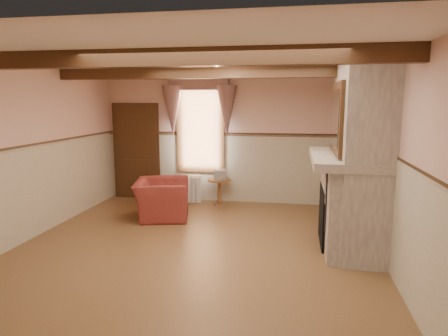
% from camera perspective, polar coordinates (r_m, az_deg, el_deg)
% --- Properties ---
extents(floor, '(5.50, 6.00, 0.01)m').
position_cam_1_polar(floor, '(6.22, -4.27, -11.38)').
color(floor, brown).
rests_on(floor, ground).
extents(ceiling, '(5.50, 6.00, 0.01)m').
position_cam_1_polar(ceiling, '(5.84, -4.62, 15.21)').
color(ceiling, silver).
rests_on(ceiling, wall_back).
extents(wall_back, '(5.50, 0.02, 2.80)m').
position_cam_1_polar(wall_back, '(8.79, 0.49, 4.21)').
color(wall_back, '#D1A291').
rests_on(wall_back, floor).
extents(wall_front, '(5.50, 0.02, 2.80)m').
position_cam_1_polar(wall_front, '(3.12, -18.48, -6.24)').
color(wall_front, '#D1A291').
rests_on(wall_front, floor).
extents(wall_left, '(0.02, 6.00, 2.80)m').
position_cam_1_polar(wall_left, '(7.08, -26.54, 1.89)').
color(wall_left, '#D1A291').
rests_on(wall_left, floor).
extents(wall_right, '(0.02, 6.00, 2.80)m').
position_cam_1_polar(wall_right, '(5.83, 22.74, 0.71)').
color(wall_right, '#D1A291').
rests_on(wall_right, floor).
extents(wainscot, '(5.50, 6.00, 1.50)m').
position_cam_1_polar(wainscot, '(6.00, -4.36, -4.67)').
color(wainscot, '#BEB499').
rests_on(wainscot, floor).
extents(chair_rail, '(5.50, 6.00, 0.08)m').
position_cam_1_polar(chair_rail, '(5.86, -4.45, 2.46)').
color(chair_rail, black).
rests_on(chair_rail, wainscot).
extents(firebox, '(0.20, 0.95, 0.90)m').
position_cam_1_polar(firebox, '(6.49, 14.55, -6.58)').
color(firebox, black).
rests_on(firebox, floor).
extents(armchair, '(1.21, 1.31, 0.72)m').
position_cam_1_polar(armchair, '(7.78, -8.87, -4.37)').
color(armchair, maroon).
rests_on(armchair, floor).
extents(side_table, '(0.62, 0.62, 0.55)m').
position_cam_1_polar(side_table, '(8.70, -0.65, -3.36)').
color(side_table, brown).
rests_on(side_table, floor).
extents(book_stack, '(0.32, 0.37, 0.20)m').
position_cam_1_polar(book_stack, '(8.64, -0.64, -0.91)').
color(book_stack, '#B7AD8C').
rests_on(book_stack, side_table).
extents(radiator, '(0.72, 0.36, 0.60)m').
position_cam_1_polar(radiator, '(8.87, -5.57, -2.99)').
color(radiator, silver).
rests_on(radiator, floor).
extents(bowl, '(0.33, 0.33, 0.08)m').
position_cam_1_polar(bowl, '(6.37, 17.09, 2.27)').
color(bowl, brown).
rests_on(bowl, mantel).
extents(mantel_clock, '(0.14, 0.24, 0.20)m').
position_cam_1_polar(mantel_clock, '(6.83, 16.65, 3.27)').
color(mantel_clock, black).
rests_on(mantel_clock, mantel).
extents(oil_lamp, '(0.11, 0.11, 0.28)m').
position_cam_1_polar(oil_lamp, '(6.97, 16.53, 3.73)').
color(oil_lamp, gold).
rests_on(oil_lamp, mantel).
extents(candle_red, '(0.06, 0.06, 0.16)m').
position_cam_1_polar(candle_red, '(5.61, 18.02, 1.71)').
color(candle_red, maroon).
rests_on(candle_red, mantel).
extents(jar_yellow, '(0.06, 0.06, 0.12)m').
position_cam_1_polar(jar_yellow, '(5.76, 17.82, 1.70)').
color(jar_yellow, gold).
rests_on(jar_yellow, mantel).
extents(fireplace, '(0.85, 2.00, 2.80)m').
position_cam_1_polar(fireplace, '(6.35, 18.73, 1.62)').
color(fireplace, gray).
rests_on(fireplace, floor).
extents(mantel, '(1.05, 2.05, 0.12)m').
position_cam_1_polar(mantel, '(6.33, 17.10, 1.32)').
color(mantel, gray).
rests_on(mantel, fireplace).
extents(overmantel_mirror, '(0.06, 1.44, 1.04)m').
position_cam_1_polar(overmantel_mirror, '(6.26, 15.68, 6.91)').
color(overmantel_mirror, silver).
rests_on(overmantel_mirror, fireplace).
extents(door, '(1.10, 0.10, 2.10)m').
position_cam_1_polar(door, '(9.35, -12.37, 2.15)').
color(door, black).
rests_on(door, floor).
extents(window, '(1.06, 0.08, 2.02)m').
position_cam_1_polar(window, '(8.86, -3.39, 5.85)').
color(window, white).
rests_on(window, wall_back).
extents(window_drapes, '(1.30, 0.14, 1.40)m').
position_cam_1_polar(window_drapes, '(8.75, -3.57, 9.74)').
color(window_drapes, gray).
rests_on(window_drapes, wall_back).
extents(ceiling_beam_front, '(5.50, 0.18, 0.20)m').
position_cam_1_polar(ceiling_beam_front, '(4.69, -8.47, 15.31)').
color(ceiling_beam_front, black).
rests_on(ceiling_beam_front, ceiling).
extents(ceiling_beam_back, '(5.50, 0.18, 0.20)m').
position_cam_1_polar(ceiling_beam_back, '(7.00, -2.04, 13.48)').
color(ceiling_beam_back, black).
rests_on(ceiling_beam_back, ceiling).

